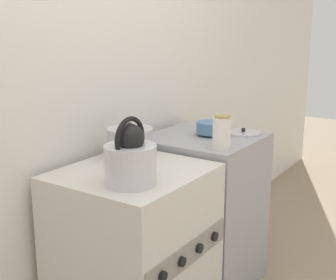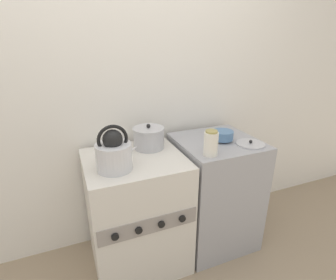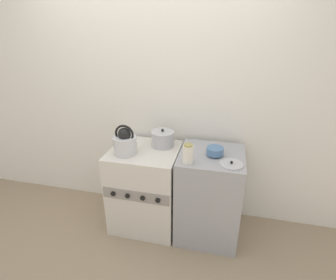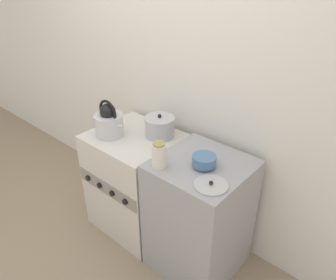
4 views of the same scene
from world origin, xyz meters
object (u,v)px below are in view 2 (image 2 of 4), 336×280
Objects in this scene: storage_jar at (211,143)px; cooking_pot at (149,138)px; enamel_bowl at (223,135)px; loose_pot_lid at (250,144)px; kettle at (114,153)px; stove at (137,212)px.

cooking_pot is at bearing 132.00° from storage_jar.
enamel_bowl is 0.20m from loose_pot_lid.
enamel_bowl is at bearing -16.80° from cooking_pot.
enamel_bowl reaches higher than loose_pot_lid.
storage_jar is at bearing -48.00° from cooking_pot.
loose_pot_lid is at bearing -3.18° from kettle.
storage_jar is at bearing -24.60° from stove.
loose_pot_lid is (0.36, 0.05, -0.08)m from storage_jar.
loose_pot_lid is at bearing -42.57° from enamel_bowl.
stove is at bearing 36.12° from kettle.
enamel_bowl is at bearing 5.75° from kettle.
loose_pot_lid is (0.66, -0.29, -0.04)m from cooking_pot.
loose_pot_lid is (0.81, -0.16, 0.46)m from stove.
stove is at bearing -138.27° from cooking_pot.
storage_jar reaches higher than loose_pot_lid.
stove is 5.63× the size of enamel_bowl.
loose_pot_lid reaches higher than stove.
kettle is at bearing 170.40° from storage_jar.
cooking_pot is at bearing 39.06° from kettle.
storage_jar is (-0.21, -0.18, 0.04)m from enamel_bowl.
stove is 0.83m from enamel_bowl.
cooking_pot is 0.54m from enamel_bowl.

